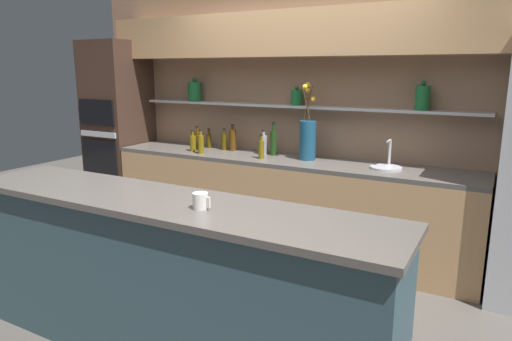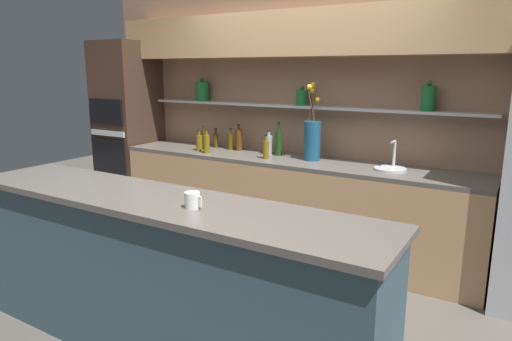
{
  "view_description": "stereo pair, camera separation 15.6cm",
  "coord_description": "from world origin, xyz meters",
  "views": [
    {
      "loc": [
        1.73,
        -2.69,
        1.77
      ],
      "look_at": [
        0.1,
        0.27,
        1.01
      ],
      "focal_mm": 32.0,
      "sensor_mm": 36.0,
      "label": 1
    },
    {
      "loc": [
        1.87,
        -2.61,
        1.77
      ],
      "look_at": [
        0.1,
        0.27,
        1.01
      ],
      "focal_mm": 32.0,
      "sensor_mm": 36.0,
      "label": 2
    }
  ],
  "objects": [
    {
      "name": "bottle_spirit_8",
      "position": [
        -1.17,
        1.27,
        1.03
      ],
      "size": [
        0.06,
        0.06,
        0.25
      ],
      "color": "#4C2D0C",
      "rests_on": "back_counter_unit"
    },
    {
      "name": "flower_vase",
      "position": [
        0.09,
        1.3,
        1.13
      ],
      "size": [
        0.16,
        0.19,
        0.73
      ],
      "color": "navy",
      "rests_on": "back_counter_unit"
    },
    {
      "name": "back_counter_unit",
      "position": [
        -0.14,
        1.24,
        0.46
      ],
      "size": [
        3.67,
        0.62,
        0.92
      ],
      "color": "tan",
      "rests_on": "ground_plane"
    },
    {
      "name": "sink_fixture",
      "position": [
        0.86,
        1.25,
        0.95
      ],
      "size": [
        0.27,
        0.27,
        0.25
      ],
      "color": "#B7B7BC",
      "rests_on": "back_counter_unit"
    },
    {
      "name": "bottle_oil_9",
      "position": [
        -1.12,
        1.4,
        1.01
      ],
      "size": [
        0.05,
        0.05,
        0.21
      ],
      "color": "#47380A",
      "rests_on": "back_counter_unit"
    },
    {
      "name": "bottle_oil_6",
      "position": [
        -1.14,
        1.14,
        1.01
      ],
      "size": [
        0.07,
        0.07,
        0.22
      ],
      "color": "brown",
      "rests_on": "back_counter_unit"
    },
    {
      "name": "bottle_spirit_3",
      "position": [
        -0.41,
        1.34,
        1.02
      ],
      "size": [
        0.07,
        0.07,
        0.25
      ],
      "color": "gray",
      "rests_on": "back_counter_unit"
    },
    {
      "name": "bottle_wine_4",
      "position": [
        -0.3,
        1.35,
        1.05
      ],
      "size": [
        0.07,
        0.07,
        0.34
      ],
      "color": "#193814",
      "rests_on": "back_counter_unit"
    },
    {
      "name": "oven_tower",
      "position": [
        -2.29,
        1.24,
        1.04
      ],
      "size": [
        0.61,
        0.64,
        2.08
      ],
      "color": "#3D281E",
      "rests_on": "ground_plane"
    },
    {
      "name": "back_wall_unit",
      "position": [
        -0.0,
        1.53,
        1.55
      ],
      "size": [
        5.2,
        0.44,
        2.6
      ],
      "color": "#937056",
      "rests_on": "ground_plane"
    },
    {
      "name": "bottle_spirit_7",
      "position": [
        -0.79,
        1.38,
        1.04
      ],
      "size": [
        0.07,
        0.07,
        0.28
      ],
      "color": "#4C2D0C",
      "rests_on": "back_counter_unit"
    },
    {
      "name": "bottle_oil_2",
      "position": [
        -0.31,
        1.13,
        1.02
      ],
      "size": [
        0.06,
        0.06,
        0.24
      ],
      "color": "brown",
      "rests_on": "back_counter_unit"
    },
    {
      "name": "bottle_oil_0",
      "position": [
        -0.9,
        1.37,
        1.01
      ],
      "size": [
        0.06,
        0.06,
        0.23
      ],
      "color": "#47380A",
      "rests_on": "back_counter_unit"
    },
    {
      "name": "bottle_oil_1",
      "position": [
        -0.99,
        1.07,
        1.02
      ],
      "size": [
        0.07,
        0.07,
        0.25
      ],
      "color": "brown",
      "rests_on": "back_counter_unit"
    },
    {
      "name": "bottle_sauce_5",
      "position": [
        -1.1,
        1.23,
        0.99
      ],
      "size": [
        0.05,
        0.05,
        0.17
      ],
      "color": "black",
      "rests_on": "back_counter_unit"
    },
    {
      "name": "ground_plane",
      "position": [
        0.0,
        0.0,
        0.0
      ],
      "size": [
        12.0,
        12.0,
        0.0
      ],
      "primitive_type": "plane",
      "color": "#4C4742"
    },
    {
      "name": "coffee_mug",
      "position": [
        0.32,
        -0.75,
        1.07
      ],
      "size": [
        0.1,
        0.08,
        0.09
      ],
      "color": "silver",
      "rests_on": "island_counter"
    },
    {
      "name": "island_counter",
      "position": [
        0.0,
        -0.7,
        0.51
      ],
      "size": [
        2.9,
        0.61,
        1.02
      ],
      "color": "#334C56",
      "rests_on": "ground_plane"
    }
  ]
}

